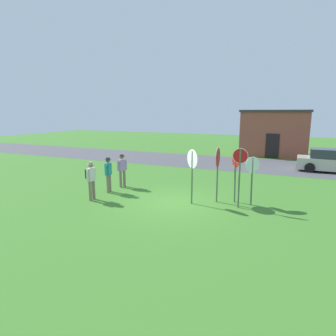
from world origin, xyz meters
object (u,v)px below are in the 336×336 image
stop_sign_far_back (252,172)px  stop_sign_leaning_right (218,164)px  stop_sign_rear_right (235,170)px  person_in_dark_shirt (108,173)px  person_in_blue (91,178)px  stop_sign_tallest (192,167)px  parked_car_on_street (331,161)px  stop_sign_low_front (240,169)px  person_near_signs (122,169)px

stop_sign_far_back → stop_sign_leaning_right: bearing=-172.3°
stop_sign_rear_right → person_in_dark_shirt: 6.07m
person_in_blue → stop_sign_tallest: bearing=17.0°
stop_sign_far_back → parked_car_on_street: bearing=67.7°
stop_sign_low_front → stop_sign_far_back: bearing=54.2°
stop_sign_far_back → stop_sign_rear_right: 0.73m
stop_sign_far_back → person_in_dark_shirt: (-6.70, -0.80, -0.43)m
stop_sign_far_back → person_near_signs: stop_sign_far_back is taller
stop_sign_low_front → stop_sign_tallest: (-1.94, -0.28, -0.01)m
stop_sign_rear_right → stop_sign_tallest: size_ratio=0.92×
stop_sign_leaning_right → person_near_signs: bearing=174.0°
person_in_blue → person_in_dark_shirt: bearing=92.0°
person_in_dark_shirt → person_in_blue: bearing=-88.0°
stop_sign_rear_right → person_in_dark_shirt: bearing=-171.5°
person_in_blue → stop_sign_low_front: bearing=14.4°
parked_car_on_street → stop_sign_low_front: 10.86m
stop_sign_rear_right → stop_sign_far_back: bearing=-7.8°
stop_sign_rear_right → person_in_blue: size_ratio=1.25×
stop_sign_low_front → stop_sign_tallest: stop_sign_low_front is taller
person_in_blue → person_near_signs: bearing=90.1°
person_in_dark_shirt → person_in_blue: 1.38m
parked_car_on_street → stop_sign_tallest: (-6.20, -10.22, 0.94)m
stop_sign_low_front → person_in_dark_shirt: (-6.28, -0.22, -0.66)m
stop_sign_rear_right → person_near_signs: size_ratio=1.25×
stop_sign_tallest → stop_sign_far_back: bearing=20.1°
stop_sign_leaning_right → person_near_signs: size_ratio=1.40×
stop_sign_leaning_right → person_in_blue: stop_sign_leaning_right is taller
stop_sign_leaning_right → person_in_blue: size_ratio=1.40×
stop_sign_tallest → person_in_dark_shirt: stop_sign_tallest is taller
stop_sign_far_back → person_in_dark_shirt: 6.77m
stop_sign_low_front → person_near_signs: stop_sign_low_front is taller
stop_sign_far_back → stop_sign_tallest: size_ratio=0.88×
person_in_dark_shirt → stop_sign_low_front: bearing=2.0°
parked_car_on_street → stop_sign_low_front: stop_sign_low_front is taller
parked_car_on_street → stop_sign_rear_right: 10.35m
stop_sign_tallest → person_in_dark_shirt: size_ratio=1.36×
person_in_dark_shirt → stop_sign_leaning_right: bearing=6.6°
stop_sign_far_back → stop_sign_tallest: (-2.36, -0.86, 0.22)m
parked_car_on_street → stop_sign_leaning_right: stop_sign_leaning_right is taller
parked_car_on_street → stop_sign_rear_right: stop_sign_rear_right is taller
parked_car_on_street → person_near_signs: size_ratio=2.50×
stop_sign_tallest → person_near_signs: 4.52m
parked_car_on_street → person_in_dark_shirt: (-10.55, -10.16, 0.30)m
stop_sign_far_back → person_near_signs: bearing=176.9°
stop_sign_rear_right → person_in_blue: bearing=-159.0°
parked_car_on_street → person_in_blue: bearing=-132.3°
stop_sign_leaning_right → person_near_signs: stop_sign_leaning_right is taller
person_near_signs → person_in_blue: same height
stop_sign_far_back → stop_sign_tallest: stop_sign_tallest is taller
stop_sign_leaning_right → stop_sign_far_back: bearing=7.7°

